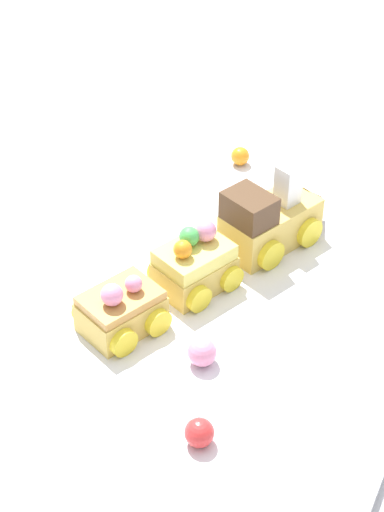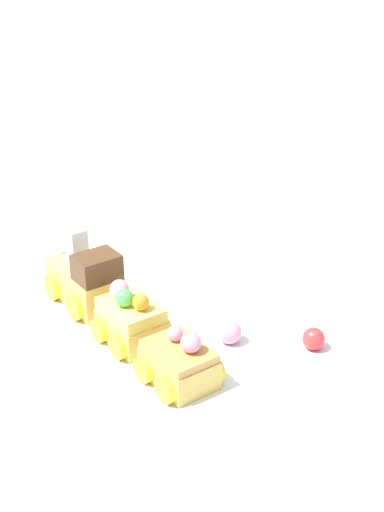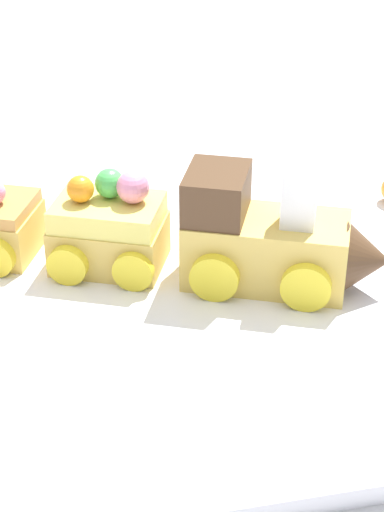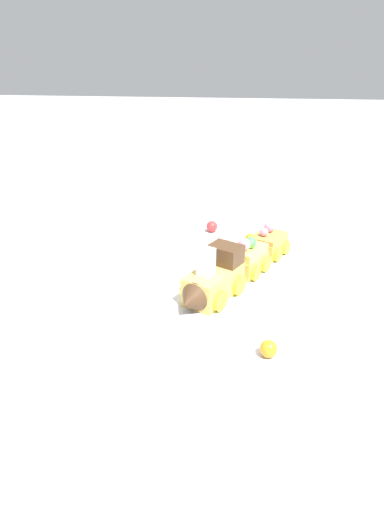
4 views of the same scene
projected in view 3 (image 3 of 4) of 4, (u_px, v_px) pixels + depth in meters
The scene contains 4 objects.
ground_plane at pixel (139, 319), 0.53m from camera, with size 10.00×10.00×0.00m, color #B2B2B7.
display_board at pixel (138, 311), 0.53m from camera, with size 0.68×0.35×0.01m, color white.
cake_train_locomotive at pixel (276, 242), 0.53m from camera, with size 0.14×0.10×0.08m.
cake_car_lemon at pixel (110, 230), 0.55m from camera, with size 0.08×0.08×0.07m.
Camera 3 is at (-0.06, -0.44, 0.30)m, focal length 60.00 mm.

